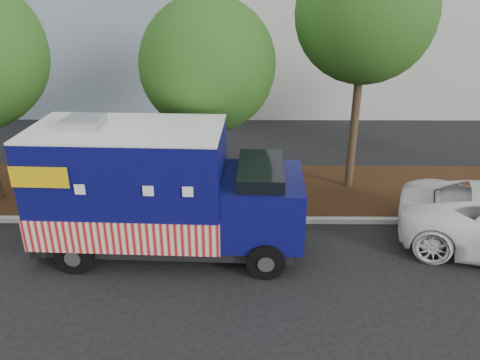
{
  "coord_description": "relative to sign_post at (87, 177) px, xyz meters",
  "views": [
    {
      "loc": [
        2.23,
        -10.63,
        6.62
      ],
      "look_at": [
        2.15,
        0.6,
        1.7
      ],
      "focal_mm": 35.0,
      "sensor_mm": 36.0,
      "label": 1
    }
  ],
  "objects": [
    {
      "name": "ground",
      "position": [
        2.35,
        -1.94,
        -1.2
      ],
      "size": [
        120.0,
        120.0,
        0.0
      ],
      "primitive_type": "plane",
      "color": "black",
      "rests_on": "ground"
    },
    {
      "name": "curb",
      "position": [
        2.35,
        -0.54,
        -1.12
      ],
      "size": [
        120.0,
        0.18,
        0.15
      ],
      "primitive_type": "cube",
      "color": "#9E9E99",
      "rests_on": "ground"
    },
    {
      "name": "mulch_strip",
      "position": [
        2.35,
        1.56,
        -1.12
      ],
      "size": [
        120.0,
        4.0,
        0.15
      ],
      "primitive_type": "cube",
      "color": "black",
      "rests_on": "ground"
    },
    {
      "name": "tree_b",
      "position": [
        3.54,
        1.27,
        3.02
      ],
      "size": [
        3.99,
        3.99,
        6.22
      ],
      "color": "#38281C",
      "rests_on": "ground"
    },
    {
      "name": "tree_c",
      "position": [
        8.11,
        1.77,
        4.43
      ],
      "size": [
        4.11,
        4.11,
        7.7
      ],
      "color": "#38281C",
      "rests_on": "ground"
    },
    {
      "name": "sign_post",
      "position": [
        0.0,
        0.0,
        0.0
      ],
      "size": [
        0.06,
        0.06,
        2.4
      ],
      "primitive_type": "cube",
      "color": "#473828",
      "rests_on": "ground"
    },
    {
      "name": "food_truck",
      "position": [
        2.38,
        -1.99,
        0.41
      ],
      "size": [
        6.86,
        2.84,
        3.56
      ],
      "rotation": [
        0.0,
        0.0,
        -0.04
      ],
      "color": "black",
      "rests_on": "ground"
    }
  ]
}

